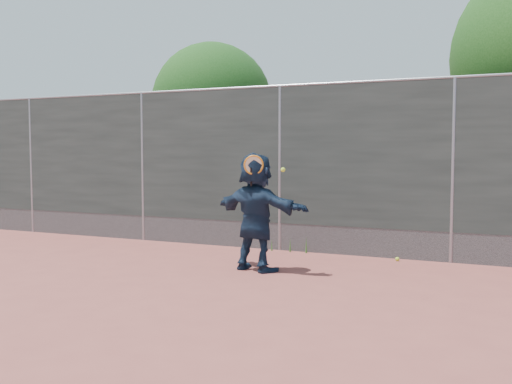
% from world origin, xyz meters
% --- Properties ---
extents(ground, '(80.00, 80.00, 0.00)m').
position_xyz_m(ground, '(0.00, 0.00, 0.00)').
color(ground, '#9E4C42').
rests_on(ground, ground).
extents(player, '(1.75, 0.95, 1.80)m').
position_xyz_m(player, '(0.33, 1.67, 0.90)').
color(player, '#16273E').
rests_on(player, ground).
extents(ball_ground, '(0.07, 0.07, 0.07)m').
position_xyz_m(ball_ground, '(2.18, 3.29, 0.03)').
color(ball_ground, '#C1EA34').
rests_on(ball_ground, ground).
extents(fence, '(20.00, 0.06, 3.03)m').
position_xyz_m(fence, '(-0.00, 3.50, 1.58)').
color(fence, '#38423D').
rests_on(fence, ground).
extents(swing_action, '(0.62, 0.15, 0.51)m').
position_xyz_m(swing_action, '(0.42, 1.47, 1.59)').
color(swing_action, orange).
rests_on(swing_action, ground).
extents(tree_left, '(3.15, 3.00, 4.53)m').
position_xyz_m(tree_left, '(-2.85, 6.55, 2.94)').
color(tree_left, '#382314').
rests_on(tree_left, ground).
extents(weed_clump, '(0.68, 0.07, 0.30)m').
position_xyz_m(weed_clump, '(0.29, 3.38, 0.13)').
color(weed_clump, '#387226').
rests_on(weed_clump, ground).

